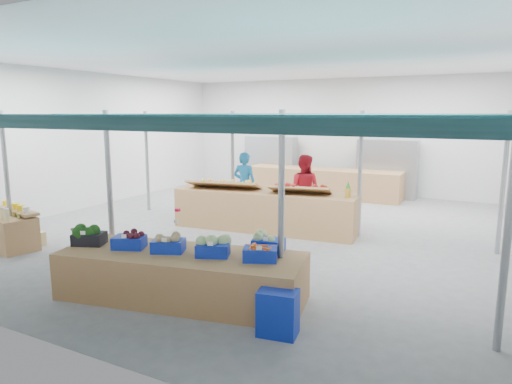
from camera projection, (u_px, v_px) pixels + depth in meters
floor at (257, 229)px, 11.76m from camera, size 13.00×13.00×0.00m
hall at (281, 124)px, 12.56m from camera, size 13.00×13.00×13.00m
pole_grid at (250, 168)px, 9.58m from camera, size 10.00×4.60×3.00m
awnings at (250, 121)px, 9.41m from camera, size 9.50×7.08×0.30m
back_shelving_left at (271, 163)px, 17.97m from camera, size 2.00×0.50×2.00m
back_shelving_right at (387, 169)px, 15.91m from camera, size 2.00×0.50×2.00m
bottle_shelf at (10, 229)px, 10.12m from camera, size 1.76×1.33×1.01m
veg_counter at (182, 276)px, 7.28m from camera, size 4.10×2.05×0.76m
fruit_counter at (265, 211)px, 11.57m from camera, size 4.73×1.56×1.00m
far_counter at (322, 183)px, 16.21m from camera, size 5.49×1.18×0.99m
crate_stack at (278, 313)px, 6.09m from camera, size 0.57×0.44×0.63m
vendor_left at (245, 184)px, 13.01m from camera, size 0.72×0.51×1.86m
vendor_right at (303, 189)px, 12.19m from camera, size 0.97×0.79×1.86m
crate_broccoli at (89, 235)px, 7.66m from camera, size 0.60×0.51×0.35m
crate_beets at (129, 240)px, 7.45m from camera, size 0.60×0.51×0.29m
crate_celeriac at (168, 243)px, 7.25m from camera, size 0.60×0.51×0.31m
crate_cabbage at (213, 246)px, 7.04m from camera, size 0.60×0.51×0.35m
crate_carrots at (260, 253)px, 6.84m from camera, size 0.60×0.51×0.29m
sparrow at (75, 231)px, 7.56m from camera, size 0.12×0.09×0.11m
pole_ribbon at (177, 211)px, 8.79m from camera, size 0.12×0.12×0.28m
apple_heap_yellow at (224, 183)px, 11.77m from camera, size 2.00×1.06×0.27m
apple_heap_red at (300, 188)px, 11.01m from camera, size 1.61×0.98×0.27m
pineapple at (348, 190)px, 10.58m from camera, size 0.14×0.14×0.39m
crate_extra at (269, 242)px, 7.29m from camera, size 0.56×0.45×0.32m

